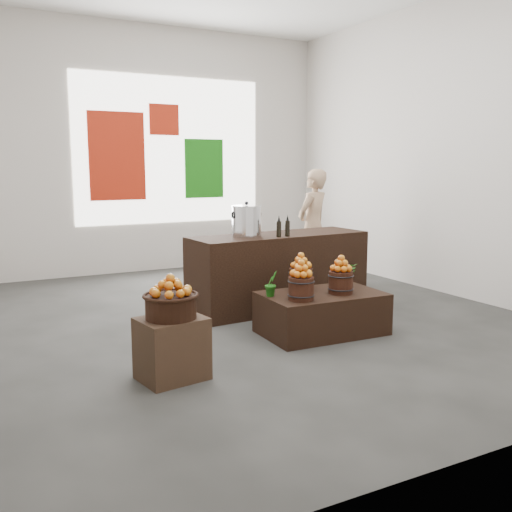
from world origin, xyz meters
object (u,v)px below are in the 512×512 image
wicker_basket (171,307)px  display_table (322,313)px  shopper (313,226)px  stock_pot_left (247,222)px  crate (172,349)px  counter (279,271)px

wicker_basket → display_table: 1.95m
shopper → wicker_basket: bearing=16.1°
display_table → stock_pot_left: size_ratio=3.61×
display_table → stock_pot_left: bearing=107.2°
display_table → stock_pot_left: stock_pot_left is taller
shopper → stock_pot_left: bearing=9.7°
display_table → stock_pot_left: 1.48m
crate → wicker_basket: wicker_basket is taller
crate → shopper: shopper is taller
crate → shopper: bearing=41.2°
crate → counter: bearing=40.1°
display_table → shopper: bearing=60.8°
counter → display_table: bearing=-101.0°
wicker_basket → counter: (1.99, 1.68, -0.15)m
counter → wicker_basket: bearing=-143.5°
wicker_basket → display_table: size_ratio=0.33×
wicker_basket → counter: 2.61m
display_table → counter: counter is taller
wicker_basket → display_table: wicker_basket is taller
shopper → counter: bearing=17.7°
wicker_basket → shopper: shopper is taller
display_table → stock_pot_left: (-0.31, 1.14, 0.88)m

